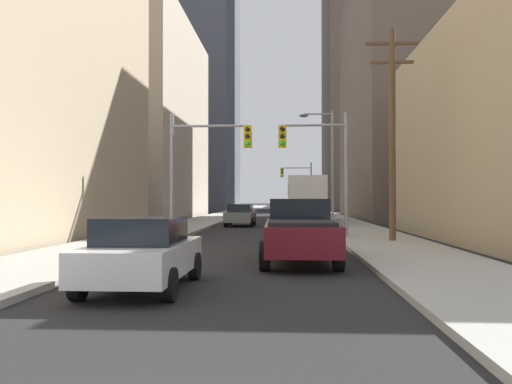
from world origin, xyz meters
TOP-DOWN VIEW (x-y plane):
  - sidewalk_left at (-5.43, 50.00)m, footprint 3.70×160.00m
  - sidewalk_right at (5.43, 50.00)m, footprint 3.70×160.00m
  - city_bus at (2.74, 36.30)m, footprint 2.67×11.51m
  - pickup_truck_maroon at (1.74, 12.66)m, footprint 2.20×5.44m
  - sedan_white at (-1.67, 7.83)m, footprint 1.95×4.20m
  - sedan_beige at (1.93, 21.36)m, footprint 1.95×4.25m
  - sedan_grey at (-1.81, 33.06)m, footprint 1.95×4.25m
  - sedan_red at (1.69, 45.49)m, footprint 1.95×4.24m
  - traffic_signal_near_left at (-2.49, 22.08)m, footprint 3.97×0.44m
  - traffic_signal_near_right at (2.80, 22.08)m, footprint 3.30×0.44m
  - traffic_signal_far_right at (2.65, 57.40)m, footprint 3.61×0.44m
  - utility_pole_right at (5.80, 19.41)m, footprint 2.20×0.28m
  - street_lamp_right at (3.95, 30.68)m, footprint 2.18×0.32m
  - building_left_mid_office at (-17.18, 47.13)m, footprint 18.67×22.88m
  - building_left_far_tower at (-17.67, 90.34)m, footprint 19.45×25.78m
  - building_right_mid_block at (20.27, 47.50)m, footprint 25.30×23.29m
  - building_right_far_highrise at (17.31, 93.01)m, footprint 17.77×20.24m

SIDE VIEW (x-z plane):
  - sidewalk_left at x=-5.43m, z-range 0.00..0.15m
  - sidewalk_right at x=5.43m, z-range 0.00..0.15m
  - sedan_white at x=-1.67m, z-range 0.01..1.53m
  - sedan_beige at x=1.93m, z-range 0.01..1.53m
  - sedan_grey at x=-1.81m, z-range 0.01..1.53m
  - sedan_red at x=1.69m, z-range 0.01..1.53m
  - pickup_truck_maroon at x=1.74m, z-range -0.02..1.88m
  - city_bus at x=2.74m, z-range 0.23..3.63m
  - traffic_signal_near_right at x=2.80m, z-range 1.02..7.02m
  - traffic_signal_far_right at x=2.65m, z-range 1.03..7.03m
  - traffic_signal_near_left at x=-2.49m, z-range 1.05..7.05m
  - street_lamp_right at x=3.95m, z-range 0.77..8.27m
  - utility_pole_right at x=5.80m, z-range 0.27..9.33m
  - building_left_mid_office at x=-17.18m, z-range 0.00..18.79m
  - building_right_mid_block at x=20.27m, z-range 0.00..23.21m
  - building_left_far_tower at x=-17.67m, z-range 0.00..55.75m
  - building_right_far_highrise at x=17.31m, z-range 0.00..56.04m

